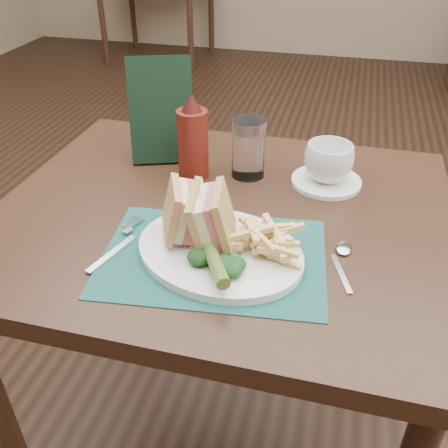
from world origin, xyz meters
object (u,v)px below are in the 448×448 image
at_px(placemat, 214,257).
at_px(plate, 220,251).
at_px(drinking_glass, 248,148).
at_px(table_bg_left, 159,14).
at_px(saucer, 326,181).
at_px(sandwich_half_b, 200,217).
at_px(ketchup_bottle, 193,136).
at_px(sandwich_half_a, 172,212).
at_px(table_main, 222,341).
at_px(check_presenter, 161,111).
at_px(coffee_cup, 329,162).

height_order(placemat, plate, plate).
bearing_deg(drinking_glass, table_bg_left, 114.20).
distance_m(placemat, plate, 0.01).
relative_size(plate, saucer, 2.00).
xyz_separation_m(placemat, sandwich_half_b, (-0.03, 0.02, 0.07)).
bearing_deg(ketchup_bottle, sandwich_half_a, -80.56).
relative_size(table_main, saucer, 6.00).
height_order(drinking_glass, ketchup_bottle, ketchup_bottle).
height_order(table_bg_left, check_presenter, check_presenter).
height_order(sandwich_half_b, ketchup_bottle, ketchup_bottle).
bearing_deg(sandwich_half_a, drinking_glass, 52.58).
distance_m(table_main, sandwich_half_b, 0.47).
bearing_deg(coffee_cup, plate, -117.14).
xyz_separation_m(table_main, coffee_cup, (0.19, 0.16, 0.43)).
bearing_deg(sandwich_half_b, table_main, 79.03).
height_order(sandwich_half_a, drinking_glass, drinking_glass).
distance_m(table_main, ketchup_bottle, 0.49).
bearing_deg(saucer, sandwich_half_a, -130.11).
relative_size(saucer, drinking_glass, 1.15).
height_order(saucer, ketchup_bottle, ketchup_bottle).
relative_size(ketchup_bottle, check_presenter, 0.79).
relative_size(sandwich_half_b, saucer, 0.69).
relative_size(saucer, coffee_cup, 1.44).
distance_m(placemat, ketchup_bottle, 0.32).
height_order(coffee_cup, drinking_glass, drinking_glass).
bearing_deg(sandwich_half_a, sandwich_half_b, -29.29).
xyz_separation_m(table_main, plate, (0.03, -0.15, 0.38)).
xyz_separation_m(sandwich_half_a, sandwich_half_b, (0.05, -0.01, 0.00)).
xyz_separation_m(sandwich_half_b, saucer, (0.19, 0.30, -0.06)).
bearing_deg(drinking_glass, sandwich_half_b, -94.14).
xyz_separation_m(table_main, sandwich_half_a, (-0.05, -0.13, 0.44)).
xyz_separation_m(placemat, sandwich_half_a, (-0.08, 0.02, 0.07)).
height_order(table_bg_left, saucer, saucer).
height_order(placemat, check_presenter, check_presenter).
bearing_deg(ketchup_bottle, check_presenter, 143.59).
xyz_separation_m(plate, coffee_cup, (0.16, 0.31, 0.04)).
distance_m(coffee_cup, check_presenter, 0.39).
distance_m(table_main, sandwich_half_a, 0.46).
xyz_separation_m(drinking_glass, ketchup_bottle, (-0.12, -0.03, 0.03)).
relative_size(sandwich_half_a, coffee_cup, 0.96).
distance_m(placemat, sandwich_half_a, 0.11).
bearing_deg(ketchup_bottle, table_bg_left, 112.38).
bearing_deg(coffee_cup, drinking_glass, -179.17).
height_order(coffee_cup, check_presenter, check_presenter).
bearing_deg(table_main, saucer, 40.01).
xyz_separation_m(table_bg_left, coffee_cup, (1.71, -3.41, 0.43)).
xyz_separation_m(table_bg_left, check_presenter, (1.32, -3.37, 0.49)).
bearing_deg(placemat, coffee_cup, 62.04).
distance_m(plate, saucer, 0.34).
bearing_deg(plate, ketchup_bottle, 133.55).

